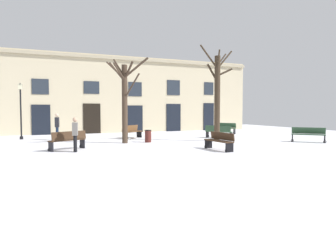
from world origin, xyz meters
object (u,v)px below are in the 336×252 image
(person_by_shop_door, at_px, (75,133))
(bench_near_lamp, at_px, (219,131))
(bench_facing_shops, at_px, (219,141))
(bench_far_corner, at_px, (132,132))
(bench_near_center_tree, at_px, (308,134))
(tree_near_facade, at_px, (125,98))
(person_crossing_plaza, at_px, (57,125))
(litter_bin, at_px, (148,136))
(tree_center, at_px, (217,94))
(streetlamp, at_px, (21,105))
(bench_by_litter_bin, at_px, (225,128))
(bench_back_to_back_right, at_px, (68,140))

(person_by_shop_door, bearing_deg, bench_near_lamp, -59.13)
(bench_facing_shops, bearing_deg, bench_far_corner, -167.81)
(bench_near_center_tree, relative_size, bench_facing_shops, 0.91)
(tree_near_facade, xyz_separation_m, person_by_shop_door, (-3.00, -2.70, -1.75))
(tree_near_facade, height_order, person_crossing_plaza, tree_near_facade)
(bench_near_center_tree, xyz_separation_m, person_crossing_plaza, (-13.92, 7.17, 0.48))
(litter_bin, height_order, person_by_shop_door, person_by_shop_door)
(tree_center, relative_size, bench_near_center_tree, 3.57)
(streetlamp, bearing_deg, tree_center, -27.06)
(tree_center, bearing_deg, bench_by_litter_bin, 52.58)
(bench_near_lamp, distance_m, person_by_shop_door, 10.33)
(tree_center, height_order, bench_back_to_back_right, tree_center)
(bench_back_to_back_right, xyz_separation_m, bench_near_lamp, (10.00, 2.56, -0.02))
(litter_bin, distance_m, bench_near_lamp, 5.40)
(bench_far_corner, height_order, person_crossing_plaza, person_crossing_plaza)
(bench_by_litter_bin, height_order, person_by_shop_door, person_by_shop_door)
(tree_center, distance_m, streetlamp, 12.75)
(litter_bin, bearing_deg, streetlamp, 145.75)
(bench_far_corner, height_order, person_by_shop_door, person_by_shop_door)
(bench_by_litter_bin, bearing_deg, bench_near_lamp, -75.04)
(bench_far_corner, xyz_separation_m, bench_near_lamp, (5.56, -2.14, 0.00))
(bench_near_center_tree, height_order, person_by_shop_door, person_by_shop_door)
(bench_far_corner, bearing_deg, bench_near_center_tree, -71.73)
(litter_bin, xyz_separation_m, bench_near_lamp, (5.35, 0.77, 0.09))
(tree_near_facade, distance_m, litter_bin, 2.64)
(bench_near_lamp, bearing_deg, bench_back_to_back_right, 68.04)
(bench_near_center_tree, height_order, bench_near_lamp, bench_near_center_tree)
(litter_bin, xyz_separation_m, bench_back_to_back_right, (-4.65, -1.79, 0.11))
(bench_near_center_tree, xyz_separation_m, person_by_shop_door, (-13.33, 0.85, 0.40))
(bench_near_center_tree, height_order, bench_back_to_back_right, bench_back_to_back_right)
(tree_center, height_order, litter_bin, tree_center)
(bench_near_lamp, xyz_separation_m, person_crossing_plaza, (-10.32, 2.89, 0.50))
(bench_back_to_back_right, bearing_deg, streetlamp, -97.86)
(tree_near_facade, relative_size, tree_center, 0.83)
(bench_facing_shops, xyz_separation_m, bench_far_corner, (-2.32, 7.48, 0.01))
(tree_near_facade, distance_m, person_by_shop_door, 4.40)
(tree_center, relative_size, person_by_shop_door, 3.75)
(bench_back_to_back_right, relative_size, person_crossing_plaza, 1.05)
(bench_by_litter_bin, height_order, bench_near_lamp, bench_by_litter_bin)
(tree_center, xyz_separation_m, bench_by_litter_bin, (3.73, 4.87, -2.42))
(bench_by_litter_bin, bearing_deg, bench_far_corner, -118.84)
(bench_near_center_tree, height_order, bench_by_litter_bin, bench_near_center_tree)
(streetlamp, bearing_deg, person_crossing_plaza, -29.12)
(bench_by_litter_bin, distance_m, bench_far_corner, 8.19)
(tree_near_facade, height_order, bench_near_center_tree, tree_near_facade)
(litter_bin, bearing_deg, bench_back_to_back_right, -158.91)
(bench_near_center_tree, relative_size, bench_by_litter_bin, 0.98)
(bench_facing_shops, distance_m, person_crossing_plaza, 10.86)
(litter_bin, xyz_separation_m, person_by_shop_door, (-4.38, -2.66, 0.50))
(tree_center, xyz_separation_m, bench_near_lamp, (1.16, 1.69, -2.43))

